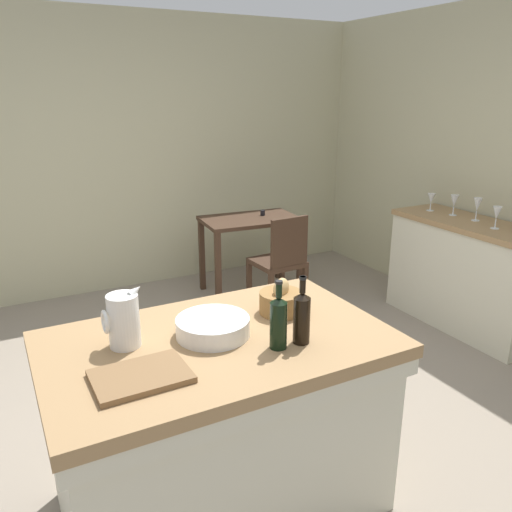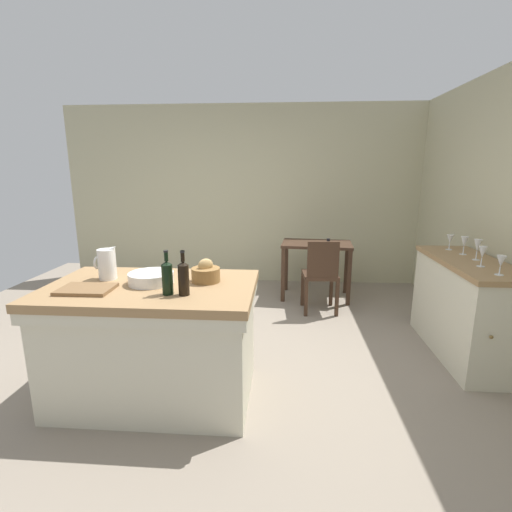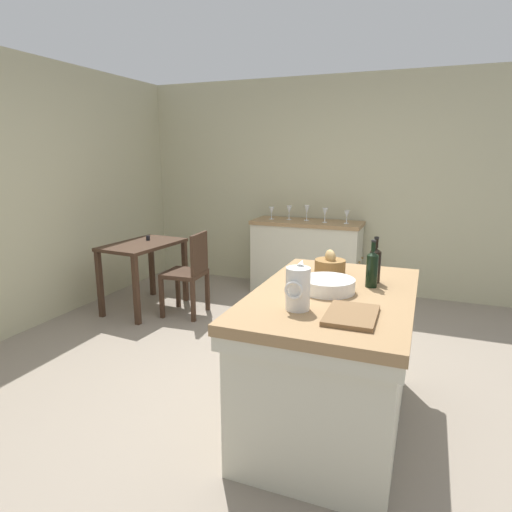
{
  "view_description": "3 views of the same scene",
  "coord_description": "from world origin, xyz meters",
  "px_view_note": "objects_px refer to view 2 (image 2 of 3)",
  "views": [
    {
      "loc": [
        -1.14,
        -2.39,
        1.9
      ],
      "look_at": [
        0.36,
        0.45,
        0.86
      ],
      "focal_mm": 36.08,
      "sensor_mm": 36.0,
      "label": 1
    },
    {
      "loc": [
        0.59,
        -3.03,
        1.68
      ],
      "look_at": [
        0.34,
        0.34,
        0.9
      ],
      "focal_mm": 26.18,
      "sensor_mm": 36.0,
      "label": 2
    },
    {
      "loc": [
        -2.85,
        -1.03,
        1.68
      ],
      "look_at": [
        0.28,
        0.2,
        0.9
      ],
      "focal_mm": 30.71,
      "sensor_mm": 36.0,
      "label": 3
    }
  ],
  "objects_px": {
    "pitcher": "(107,264)",
    "wine_glass_far_right": "(450,240)",
    "wine_glass_left": "(483,253)",
    "writing_desk": "(317,252)",
    "wine_bottle_amber": "(167,277)",
    "wine_glass_right": "(464,242)",
    "island_table": "(154,337)",
    "wine_glass_far_left": "(501,262)",
    "wine_glass_middle": "(478,246)",
    "bread_basket": "(206,273)",
    "side_cabinet": "(465,308)",
    "wash_bowl": "(151,278)",
    "wooden_chair": "(321,274)",
    "cutting_board": "(86,289)",
    "wine_bottle_dark": "(184,277)"
  },
  "relations": [
    {
      "from": "wine_bottle_dark",
      "to": "wash_bowl",
      "type": "bearing_deg",
      "value": 142.3
    },
    {
      "from": "wooden_chair",
      "to": "wine_glass_left",
      "type": "xyz_separation_m",
      "value": [
        1.19,
        -1.16,
        0.53
      ]
    },
    {
      "from": "wash_bowl",
      "to": "cutting_board",
      "type": "xyz_separation_m",
      "value": [
        -0.38,
        -0.2,
        -0.03
      ]
    },
    {
      "from": "wooden_chair",
      "to": "wine_bottle_dark",
      "type": "relative_size",
      "value": 3.01
    },
    {
      "from": "cutting_board",
      "to": "wine_glass_middle",
      "type": "distance_m",
      "value": 3.22
    },
    {
      "from": "island_table",
      "to": "side_cabinet",
      "type": "height_order",
      "value": "side_cabinet"
    },
    {
      "from": "wash_bowl",
      "to": "wine_glass_far_left",
      "type": "xyz_separation_m",
      "value": [
        2.6,
        0.35,
        0.08
      ]
    },
    {
      "from": "wash_bowl",
      "to": "bread_basket",
      "type": "xyz_separation_m",
      "value": [
        0.39,
        0.07,
        0.02
      ]
    },
    {
      "from": "wine_bottle_dark",
      "to": "wine_glass_right",
      "type": "bearing_deg",
      "value": 29.02
    },
    {
      "from": "pitcher",
      "to": "wine_glass_far_right",
      "type": "bearing_deg",
      "value": 21.96
    },
    {
      "from": "pitcher",
      "to": "wine_bottle_dark",
      "type": "bearing_deg",
      "value": -25.49
    },
    {
      "from": "wine_glass_far_left",
      "to": "wine_glass_left",
      "type": "relative_size",
      "value": 0.89
    },
    {
      "from": "wash_bowl",
      "to": "wine_bottle_dark",
      "type": "bearing_deg",
      "value": -37.7
    },
    {
      "from": "island_table",
      "to": "bread_basket",
      "type": "height_order",
      "value": "bread_basket"
    },
    {
      "from": "side_cabinet",
      "to": "wine_glass_right",
      "type": "bearing_deg",
      "value": 82.44
    },
    {
      "from": "island_table",
      "to": "side_cabinet",
      "type": "distance_m",
      "value": 2.75
    },
    {
      "from": "wine_glass_middle",
      "to": "wash_bowl",
      "type": "bearing_deg",
      "value": -162.36
    },
    {
      "from": "wooden_chair",
      "to": "pitcher",
      "type": "distance_m",
      "value": 2.49
    },
    {
      "from": "wine_bottle_amber",
      "to": "island_table",
      "type": "bearing_deg",
      "value": 134.05
    },
    {
      "from": "bread_basket",
      "to": "wine_glass_middle",
      "type": "relative_size",
      "value": 1.12
    },
    {
      "from": "island_table",
      "to": "wine_glass_middle",
      "type": "distance_m",
      "value": 2.85
    },
    {
      "from": "wine_glass_middle",
      "to": "cutting_board",
      "type": "bearing_deg",
      "value": -160.94
    },
    {
      "from": "wine_glass_far_left",
      "to": "island_table",
      "type": "bearing_deg",
      "value": -171.48
    },
    {
      "from": "side_cabinet",
      "to": "wine_glass_far_right",
      "type": "xyz_separation_m",
      "value": [
        -0.01,
        0.46,
        0.55
      ]
    },
    {
      "from": "wine_glass_left",
      "to": "wine_glass_far_right",
      "type": "relative_size",
      "value": 1.13
    },
    {
      "from": "island_table",
      "to": "wine_glass_far_left",
      "type": "xyz_separation_m",
      "value": [
        2.59,
        0.39,
        0.53
      ]
    },
    {
      "from": "cutting_board",
      "to": "wine_glass_far_left",
      "type": "height_order",
      "value": "wine_glass_far_left"
    },
    {
      "from": "writing_desk",
      "to": "cutting_board",
      "type": "height_order",
      "value": "cutting_board"
    },
    {
      "from": "wooden_chair",
      "to": "wine_bottle_amber",
      "type": "xyz_separation_m",
      "value": [
        -1.2,
        -2.0,
        0.52
      ]
    },
    {
      "from": "wooden_chair",
      "to": "wine_glass_far_left",
      "type": "relative_size",
      "value": 5.85
    },
    {
      "from": "wine_glass_far_right",
      "to": "wine_bottle_amber",
      "type": "bearing_deg",
      "value": -147.96
    },
    {
      "from": "wine_bottle_amber",
      "to": "wine_glass_left",
      "type": "distance_m",
      "value": 2.53
    },
    {
      "from": "island_table",
      "to": "wooden_chair",
      "type": "height_order",
      "value": "wooden_chair"
    },
    {
      "from": "side_cabinet",
      "to": "bread_basket",
      "type": "relative_size",
      "value": 6.42
    },
    {
      "from": "side_cabinet",
      "to": "writing_desk",
      "type": "relative_size",
      "value": 1.42
    },
    {
      "from": "wooden_chair",
      "to": "side_cabinet",
      "type": "bearing_deg",
      "value": -37.54
    },
    {
      "from": "wine_glass_left",
      "to": "wine_glass_right",
      "type": "bearing_deg",
      "value": 82.09
    },
    {
      "from": "island_table",
      "to": "wine_bottle_amber",
      "type": "relative_size",
      "value": 5.0
    },
    {
      "from": "wine_bottle_amber",
      "to": "wash_bowl",
      "type": "bearing_deg",
      "value": 130.22
    },
    {
      "from": "pitcher",
      "to": "wine_glass_far_right",
      "type": "distance_m",
      "value": 3.21
    },
    {
      "from": "wine_bottle_amber",
      "to": "wine_glass_right",
      "type": "xyz_separation_m",
      "value": [
        2.46,
        1.3,
        0.02
      ]
    },
    {
      "from": "side_cabinet",
      "to": "wash_bowl",
      "type": "bearing_deg",
      "value": -162.47
    },
    {
      "from": "wine_bottle_dark",
      "to": "wine_bottle_amber",
      "type": "relative_size",
      "value": 1.0
    },
    {
      "from": "side_cabinet",
      "to": "wine_glass_left",
      "type": "height_order",
      "value": "wine_glass_left"
    },
    {
      "from": "wine_bottle_dark",
      "to": "wine_glass_far_left",
      "type": "xyz_separation_m",
      "value": [
        2.29,
        0.59,
        0.0
      ]
    },
    {
      "from": "wine_bottle_dark",
      "to": "wine_glass_middle",
      "type": "relative_size",
      "value": 1.6
    },
    {
      "from": "wine_bottle_dark",
      "to": "wine_glass_far_right",
      "type": "relative_size",
      "value": 1.96
    },
    {
      "from": "wine_glass_left",
      "to": "wine_bottle_dark",
      "type": "bearing_deg",
      "value": -159.78
    },
    {
      "from": "wooden_chair",
      "to": "cutting_board",
      "type": "bearing_deg",
      "value": -131.98
    },
    {
      "from": "wine_glass_left",
      "to": "writing_desk",
      "type": "bearing_deg",
      "value": 124.8
    }
  ]
}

